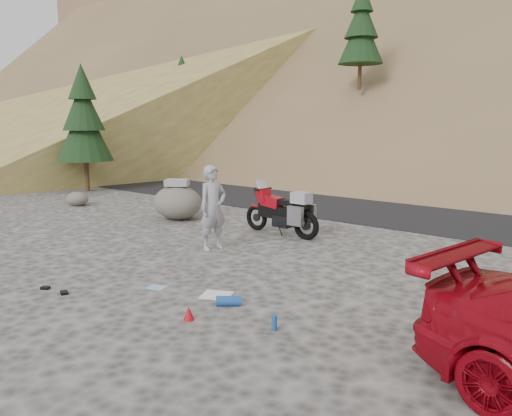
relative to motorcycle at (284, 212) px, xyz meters
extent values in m
plane|color=#3D3A38|center=(0.06, -3.18, -0.57)|extent=(140.00, 140.00, 0.00)
cube|color=black|center=(0.06, 5.82, -0.57)|extent=(120.00, 7.00, 0.05)
cube|color=olive|center=(-29.94, 16.82, 1.43)|extent=(45.29, 46.00, 24.26)
cylinder|color=#372414|center=(-3.94, 10.82, 4.32)|extent=(0.17, 0.17, 1.40)
cone|color=black|center=(-3.94, 10.82, 5.87)|extent=(2.00, 2.00, 2.25)
cone|color=black|center=(-3.94, 10.82, 6.72)|extent=(1.50, 1.50, 1.76)
cylinder|color=#372414|center=(-17.94, 12.82, 2.99)|extent=(0.15, 0.15, 1.26)
cone|color=black|center=(-17.94, 12.82, 4.38)|extent=(1.80, 1.80, 2.03)
cone|color=black|center=(-17.94, 12.82, 5.15)|extent=(1.35, 1.35, 1.58)
cone|color=black|center=(-17.94, 12.82, 5.92)|extent=(0.90, 0.90, 1.13)
cylinder|color=#372414|center=(-10.94, 1.32, 0.20)|extent=(0.18, 0.18, 1.54)
cone|color=black|center=(-10.94, 1.32, 1.90)|extent=(2.20, 2.20, 2.47)
cone|color=black|center=(-10.94, 1.32, 2.83)|extent=(1.65, 1.65, 1.93)
cone|color=black|center=(-10.94, 1.32, 3.77)|extent=(1.10, 1.10, 1.39)
torus|color=black|center=(-0.90, 0.02, -0.24)|extent=(0.67, 0.14, 0.67)
cylinder|color=black|center=(-0.90, 0.02, -0.24)|extent=(0.20, 0.06, 0.20)
torus|color=black|center=(0.67, -0.01, -0.24)|extent=(0.71, 0.16, 0.71)
cylinder|color=black|center=(0.67, -0.01, -0.24)|extent=(0.22, 0.09, 0.22)
cylinder|color=black|center=(-0.82, 0.02, 0.13)|extent=(0.38, 0.07, 0.82)
cylinder|color=black|center=(-0.67, 0.02, 0.52)|extent=(0.06, 0.63, 0.04)
cube|color=black|center=(-0.14, 0.00, -0.02)|extent=(1.22, 0.27, 0.30)
cube|color=black|center=(-0.04, 0.00, -0.22)|extent=(0.46, 0.31, 0.28)
cube|color=maroon|center=(-0.37, 0.01, 0.24)|extent=(0.54, 0.31, 0.31)
cube|color=maroon|center=(-0.64, 0.01, 0.36)|extent=(0.31, 0.35, 0.36)
cube|color=silver|center=(-0.71, 0.02, 0.62)|extent=(0.12, 0.31, 0.26)
cube|color=black|center=(0.11, 0.00, 0.26)|extent=(0.56, 0.23, 0.12)
cube|color=black|center=(0.50, -0.01, 0.22)|extent=(0.36, 0.19, 0.10)
cube|color=#ABABB0|center=(0.53, -0.27, 0.01)|extent=(0.41, 0.13, 0.46)
cube|color=#ABABB0|center=(0.54, 0.25, 0.01)|extent=(0.41, 0.13, 0.46)
cube|color=#9C9BA1|center=(0.52, -0.01, 0.42)|extent=(0.43, 0.35, 0.26)
cube|color=maroon|center=(-0.90, 0.02, 0.06)|extent=(0.31, 0.13, 0.04)
cylinder|color=black|center=(0.01, -0.18, -0.39)|extent=(0.03, 0.21, 0.37)
cylinder|color=#ABABB0|center=(0.47, -0.15, -0.17)|extent=(0.46, 0.10, 0.13)
imported|color=#9C9BA1|center=(-0.37, -2.09, -0.57)|extent=(0.55, 0.74, 1.85)
ellipsoid|color=#534D47|center=(-3.60, -0.29, -0.09)|extent=(1.89, 1.78, 0.97)
cube|color=#9C9BA1|center=(-3.60, -0.29, 0.49)|extent=(0.82, 0.79, 0.18)
ellipsoid|color=#534D47|center=(-7.98, -0.88, -0.34)|extent=(0.99, 0.95, 0.47)
cube|color=white|center=(1.79, -4.20, -0.57)|extent=(0.60, 0.58, 0.02)
cylinder|color=#194A98|center=(2.25, -4.40, -0.50)|extent=(0.39, 0.37, 0.15)
cylinder|color=#194A98|center=(3.33, -4.67, -0.47)|extent=(0.09, 0.09, 0.21)
cone|color=#B10B16|center=(2.19, -5.17, -0.47)|extent=(0.19, 0.19, 0.20)
cube|color=black|center=(-0.17, -5.73, -0.55)|extent=(0.18, 0.16, 0.04)
cube|color=black|center=(-0.64, -5.81, -0.55)|extent=(0.17, 0.15, 0.04)
cube|color=#88B5D2|center=(0.75, -4.57, -0.57)|extent=(0.36, 0.30, 0.01)
camera|label=1|loc=(7.22, -9.67, 2.18)|focal=35.00mm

